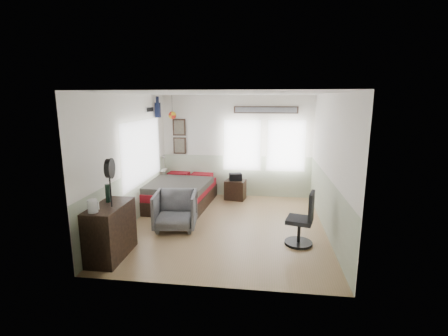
{
  "coord_description": "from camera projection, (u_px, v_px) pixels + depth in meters",
  "views": [
    {
      "loc": [
        0.76,
        -6.3,
        2.58
      ],
      "look_at": [
        -0.1,
        0.4,
        1.15
      ],
      "focal_mm": 26.0,
      "sensor_mm": 36.0,
      "label": 1
    }
  ],
  "objects": [
    {
      "name": "ground_plane",
      "position": [
        226.0,
        226.0,
        6.75
      ],
      "size": [
        4.0,
        4.5,
        0.01
      ],
      "primitive_type": "cube",
      "color": "#A68756"
    },
    {
      "name": "black_bag",
      "position": [
        235.0,
        177.0,
        8.45
      ],
      "size": [
        0.36,
        0.28,
        0.19
      ],
      "primitive_type": "cube",
      "rotation": [
        0.0,
        0.0,
        0.27
      ],
      "color": "black",
      "rests_on": "nightstand"
    },
    {
      "name": "armchair",
      "position": [
        175.0,
        210.0,
        6.56
      ],
      "size": [
        0.92,
        0.94,
        0.77
      ],
      "primitive_type": "imported",
      "rotation": [
        0.0,
        0.0,
        0.12
      ],
      "color": "slate",
      "rests_on": "ground_plane"
    },
    {
      "name": "room_shell",
      "position": [
        224.0,
        148.0,
        6.61
      ],
      "size": [
        4.02,
        4.52,
        2.71
      ],
      "color": "white",
      "rests_on": "ground_plane"
    },
    {
      "name": "nightstand",
      "position": [
        235.0,
        190.0,
        8.53
      ],
      "size": [
        0.57,
        0.49,
        0.51
      ],
      "primitive_type": "cube",
      "rotation": [
        0.0,
        0.0,
        -0.16
      ],
      "color": "black",
      "rests_on": "ground_plane"
    },
    {
      "name": "dresser",
      "position": [
        111.0,
        231.0,
        5.36
      ],
      "size": [
        0.48,
        1.0,
        0.9
      ],
      "primitive_type": "cube",
      "color": "black",
      "rests_on": "ground_plane"
    },
    {
      "name": "task_chair",
      "position": [
        303.0,
        224.0,
        5.8
      ],
      "size": [
        0.54,
        0.54,
        1.0
      ],
      "rotation": [
        0.0,
        0.0,
        -0.25
      ],
      "color": "black",
      "rests_on": "ground_plane"
    },
    {
      "name": "stand_fan",
      "position": [
        110.0,
        169.0,
        5.06
      ],
      "size": [
        0.13,
        0.32,
        0.79
      ],
      "rotation": [
        0.0,
        0.0,
        0.15
      ],
      "color": "black",
      "rests_on": "dresser"
    },
    {
      "name": "bed",
      "position": [
        180.0,
        193.0,
        8.05
      ],
      "size": [
        1.57,
        2.1,
        0.64
      ],
      "rotation": [
        0.0,
        0.0,
        -0.08
      ],
      "color": "black",
      "rests_on": "ground_plane"
    },
    {
      "name": "bottle",
      "position": [
        108.0,
        193.0,
        5.39
      ],
      "size": [
        0.08,
        0.08,
        0.31
      ],
      "primitive_type": "cylinder",
      "color": "black",
      "rests_on": "dresser"
    },
    {
      "name": "wall_decor",
      "position": [
        193.0,
        119.0,
        8.35
      ],
      "size": [
        3.55,
        1.32,
        1.44
      ],
      "color": "#37251B",
      "rests_on": "room_shell"
    },
    {
      "name": "kettle",
      "position": [
        93.0,
        206.0,
        4.91
      ],
      "size": [
        0.17,
        0.15,
        0.2
      ],
      "rotation": [
        0.0,
        0.0,
        -0.16
      ],
      "color": "silver",
      "rests_on": "dresser"
    }
  ]
}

